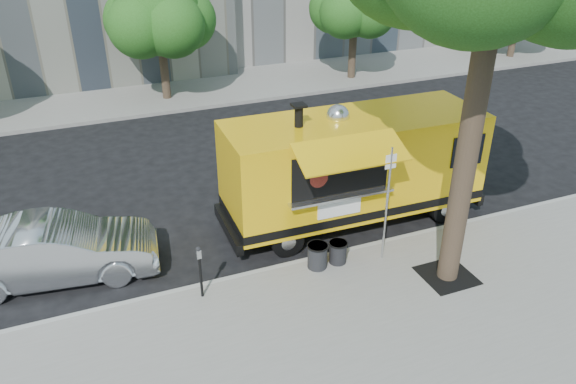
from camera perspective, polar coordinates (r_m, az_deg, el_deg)
name	(u,v)px	position (r m, az deg, el deg)	size (l,w,h in m)	color
ground	(301,243)	(14.95, 1.29, -5.23)	(120.00, 120.00, 0.00)	black
sidewalk	(377,340)	(12.12, 9.00, -14.61)	(60.00, 6.00, 0.15)	gray
curb	(315,260)	(14.21, 2.78, -6.89)	(60.00, 0.14, 0.16)	#999993
far_sidewalk	(186,91)	(26.70, -10.36, 10.03)	(60.00, 5.00, 0.15)	gray
tree_well	(447,276)	(14.05, 15.83, -8.16)	(1.20, 1.20, 0.02)	black
far_tree_b	(158,12)	(24.84, -13.05, 17.39)	(3.60, 3.60, 5.50)	#33261C
far_tree_c	(355,2)	(27.50, 6.84, 18.65)	(3.24, 3.24, 5.21)	#33261C
sign_post	(387,198)	(13.46, 10.07, -0.61)	(0.28, 0.06, 3.00)	silver
parking_meter	(200,266)	(12.58, -8.95, -7.43)	(0.11, 0.11, 1.33)	black
food_truck	(353,166)	(15.24, 6.60, 2.62)	(7.35, 3.45, 3.61)	yellow
sedan	(57,250)	(14.39, -22.46, -5.51)	(1.62, 4.64, 1.53)	#B8BAC0
trash_bin_left	(317,255)	(13.66, 3.01, -6.44)	(0.52, 0.52, 0.62)	black
trash_bin_right	(338,251)	(13.88, 5.09, -6.04)	(0.47, 0.47, 0.56)	black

